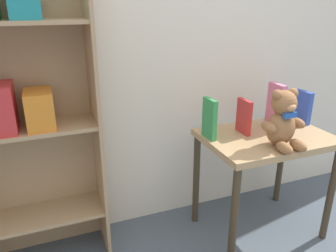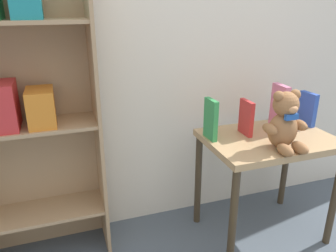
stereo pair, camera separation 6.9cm
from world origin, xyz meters
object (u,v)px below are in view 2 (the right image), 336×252
object	(u,v)px
book_standing_green	(211,119)
book_standing_red	(246,118)
bookshelf_side	(23,105)
teddy_bear	(285,123)
book_standing_pink	(279,108)
display_table	(267,152)
book_standing_blue	(308,109)

from	to	relation	value
book_standing_green	book_standing_red	world-z (taller)	book_standing_green
bookshelf_side	book_standing_red	size ratio (longest dim) A/B	7.81
book_standing_red	teddy_bear	bearing A→B (deg)	-69.41
book_standing_pink	teddy_bear	bearing A→B (deg)	-118.13
display_table	book_standing_red	size ratio (longest dim) A/B	3.61
teddy_bear	bookshelf_side	bearing A→B (deg)	161.71
teddy_bear	book_standing_green	xyz separation A→B (m)	(-0.29, 0.23, -0.03)
display_table	book_standing_pink	xyz separation A→B (m)	(0.11, 0.08, 0.22)
teddy_bear	display_table	bearing A→B (deg)	79.32
bookshelf_side	book_standing_blue	world-z (taller)	bookshelf_side
book_standing_green	book_standing_pink	bearing A→B (deg)	-2.11
display_table	book_standing_blue	xyz separation A→B (m)	(0.32, 0.09, 0.19)
book_standing_green	book_standing_pink	world-z (taller)	book_standing_pink
book_standing_pink	bookshelf_side	bearing A→B (deg)	175.09
teddy_bear	book_standing_green	bearing A→B (deg)	142.16
book_standing_red	bookshelf_side	bearing A→B (deg)	171.98
bookshelf_side	teddy_bear	xyz separation A→B (m)	(1.21, -0.40, -0.09)
display_table	teddy_bear	size ratio (longest dim) A/B	2.35
book_standing_pink	display_table	bearing A→B (deg)	-139.83
bookshelf_side	display_table	bearing A→B (deg)	-11.67
teddy_bear	book_standing_green	distance (m)	0.37
book_standing_pink	book_standing_blue	bearing A→B (deg)	5.59
teddy_bear	book_standing_pink	xyz separation A→B (m)	(0.13, 0.23, -0.00)
book_standing_green	book_standing_blue	distance (m)	0.64
teddy_bear	book_standing_blue	bearing A→B (deg)	34.52
bookshelf_side	book_standing_blue	distance (m)	1.57
book_standing_pink	book_standing_blue	world-z (taller)	book_standing_pink
teddy_bear	book_standing_red	world-z (taller)	teddy_bear
teddy_bear	book_standing_pink	size ratio (longest dim) A/B	1.13
bookshelf_side	display_table	xyz separation A→B (m)	(1.24, -0.26, -0.32)
display_table	book_standing_blue	bearing A→B (deg)	16.45
book_standing_red	book_standing_blue	xyz separation A→B (m)	(0.43, 0.02, 0.00)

